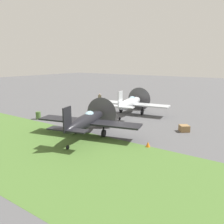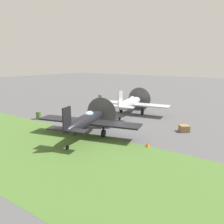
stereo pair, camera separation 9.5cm
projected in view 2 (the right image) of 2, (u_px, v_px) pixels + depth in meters
ground_plane at (116, 118)px, 28.61m from camera, size 160.00×160.00×0.00m
grass_verge at (35, 147)px, 19.03m from camera, size 120.00×11.00×0.01m
airplane_lead at (131, 103)px, 30.50m from camera, size 10.18×8.10×3.60m
airplane_wingman at (87, 121)px, 21.46m from camera, size 10.14×8.12×3.60m
ground_crew_chief at (100, 98)px, 37.80m from camera, size 0.63×0.38×1.73m
fuel_drum at (38, 115)px, 28.15m from camera, size 0.60×0.60×0.90m
supply_crate at (184, 128)px, 23.18m from camera, size 1.26×1.26×0.64m
runway_marker_cone at (148, 144)px, 19.06m from camera, size 0.36×0.36×0.44m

